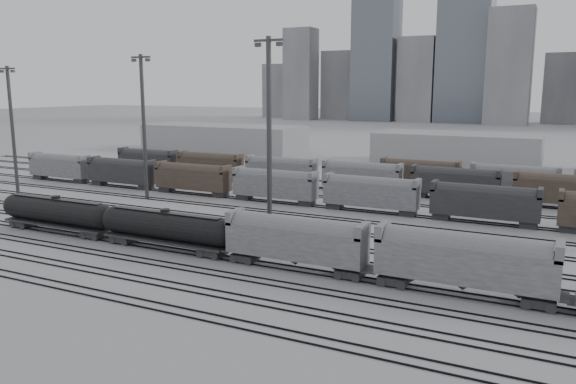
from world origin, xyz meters
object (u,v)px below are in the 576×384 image
at_px(hopper_car_a, 295,238).
at_px(light_mast_c, 269,132).
at_px(tank_car_a, 57,212).
at_px(light_mast_a, 12,129).
at_px(tank_car_b, 166,227).
at_px(hopper_car_b, 464,258).

height_order(hopper_car_a, light_mast_c, light_mast_c).
bearing_deg(light_mast_c, tank_car_a, -155.01).
distance_m(tank_car_a, light_mast_a, 31.14).
bearing_deg(light_mast_c, light_mast_a, 177.59).
bearing_deg(tank_car_a, hopper_car_a, 0.00).
bearing_deg(light_mast_a, light_mast_c, -2.41).
xyz_separation_m(tank_car_b, light_mast_a, (-44.30, 14.29, 9.42)).
relative_size(hopper_car_a, light_mast_c, 0.61).
distance_m(light_mast_a, light_mast_c, 52.04).
xyz_separation_m(hopper_car_b, light_mast_c, (-27.04, 12.10, 9.95)).
height_order(tank_car_a, tank_car_b, tank_car_a).
relative_size(tank_car_b, light_mast_a, 0.84).
distance_m(tank_car_b, hopper_car_a, 17.31).
xyz_separation_m(tank_car_a, hopper_car_b, (52.99, 0.00, 0.87)).
relative_size(hopper_car_a, light_mast_a, 0.68).
distance_m(hopper_car_a, light_mast_c, 18.49).
height_order(light_mast_a, light_mast_c, light_mast_c).
height_order(tank_car_a, hopper_car_a, hopper_car_a).
distance_m(hopper_car_a, light_mast_a, 63.83).
height_order(hopper_car_b, light_mast_a, light_mast_a).
bearing_deg(hopper_car_b, light_mast_c, 155.89).
relative_size(tank_car_b, hopper_car_a, 1.23).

